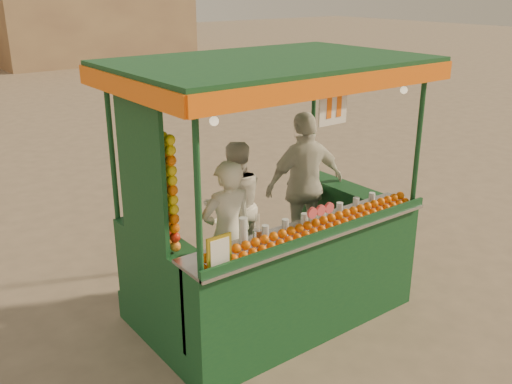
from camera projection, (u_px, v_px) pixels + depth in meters
ground at (303, 308)px, 6.70m from camera, size 90.00×90.00×0.00m
building_right at (84, 7)px, 27.78m from camera, size 9.00×6.00×5.00m
juice_cart at (270, 243)px, 6.22m from camera, size 3.17×2.05×2.88m
vendor_left at (227, 234)px, 5.92m from camera, size 0.63×0.45×1.60m
vendor_middle at (235, 205)px, 6.76m from camera, size 0.89×0.77×1.56m
vendor_right at (305, 185)px, 7.03m from camera, size 1.13×0.62×1.82m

